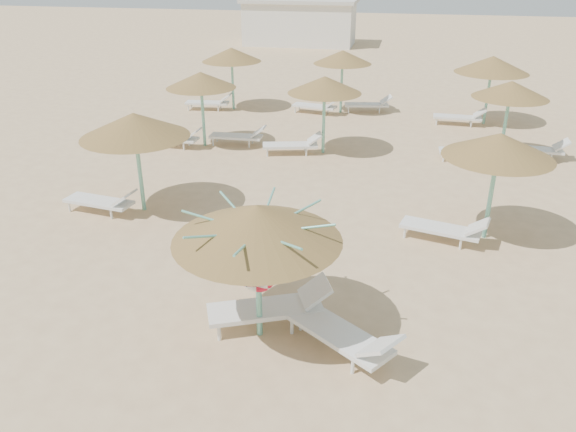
# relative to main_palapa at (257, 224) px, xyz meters

# --- Properties ---
(ground) EXTENTS (120.00, 120.00, 0.00)m
(ground) POSITION_rel_main_palapa_xyz_m (0.19, 0.28, -2.28)
(ground) COLOR tan
(ground) RESTS_ON ground
(main_palapa) EXTENTS (2.93, 2.93, 2.63)m
(main_palapa) POSITION_rel_main_palapa_xyz_m (0.00, 0.00, 0.00)
(main_palapa) COLOR #6DBDA6
(main_palapa) RESTS_ON ground
(lounger_main_a) EXTENTS (2.39, 1.55, 0.84)m
(lounger_main_a) POSITION_rel_main_palapa_xyz_m (0.18, 0.35, -1.88)
(lounger_main_a) COLOR silver
(lounger_main_a) RESTS_ON ground
(lounger_main_b) EXTENTS (2.22, 1.85, 0.82)m
(lounger_main_b) POSITION_rel_main_palapa_xyz_m (1.58, -0.24, -1.89)
(lounger_main_b) COLOR silver
(lounger_main_b) RESTS_ON ground
(palapa_field) EXTENTS (15.11, 13.97, 2.72)m
(palapa_field) POSITION_rel_main_palapa_xyz_m (0.13, 11.03, 0.02)
(palapa_field) COLOR #6DBDA6
(palapa_field) RESTS_ON ground
(service_hut) EXTENTS (8.40, 4.40, 3.25)m
(service_hut) POSITION_rel_main_palapa_xyz_m (-5.81, 35.28, -0.64)
(service_hut) COLOR silver
(service_hut) RESTS_ON ground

